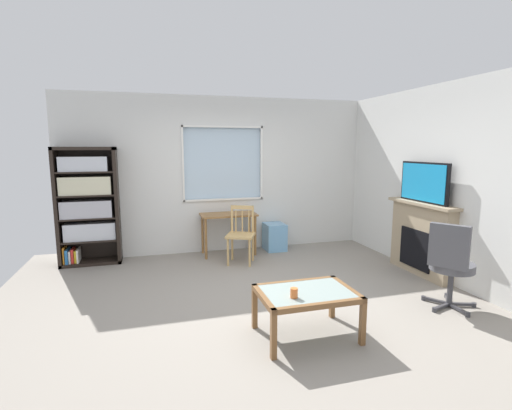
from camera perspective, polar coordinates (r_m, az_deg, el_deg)
name	(u,v)px	position (r m, az deg, el deg)	size (l,w,h in m)	color
ground	(256,299)	(4.72, 0.02, -14.04)	(6.25, 5.61, 0.02)	gray
wall_back_with_window	(219,176)	(6.62, -5.59, 4.36)	(5.25, 0.15, 2.67)	silver
wall_right	(445,183)	(5.73, 26.80, 3.00)	(0.12, 4.81, 2.67)	silver
bookshelf	(87,203)	(6.37, -24.22, 0.26)	(0.90, 0.38, 1.83)	black
desk_under_window	(228,220)	(6.39, -4.20, -2.34)	(0.94, 0.47, 0.71)	olive
wooden_chair	(241,234)	(5.94, -2.29, -4.42)	(0.55, 0.54, 0.90)	tan
plastic_drawer_unit	(274,237)	(6.73, 2.82, -4.82)	(0.35, 0.40, 0.48)	#72ADDB
fireplace	(421,238)	(5.91, 23.77, -4.61)	(0.26, 1.22, 1.05)	tan
tv	(424,182)	(5.77, 24.12, 3.16)	(0.06, 0.90, 0.56)	black
office_chair	(451,262)	(4.76, 27.43, -7.64)	(0.62, 0.57, 1.00)	#4C4C51
coffee_table	(307,298)	(3.75, 7.67, -13.76)	(0.92, 0.65, 0.46)	#8C9E99
sippy_cup	(294,293)	(3.54, 5.79, -13.12)	(0.07, 0.07, 0.09)	orange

